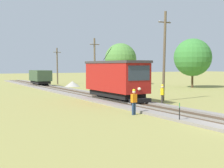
{
  "coord_description": "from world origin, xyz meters",
  "views": [
    {
      "loc": [
        -14.53,
        -12.07,
        3.37
      ],
      "look_at": [
        -0.53,
        13.68,
        1.69
      ],
      "focal_mm": 51.19,
      "sensor_mm": 36.0,
      "label": 1
    }
  ],
  "objects": [
    {
      "name": "utility_pole_near_tram",
      "position": [
        4.33,
        12.23,
        4.34
      ],
      "size": [
        1.4,
        0.49,
        8.49
      ],
      "color": "brown",
      "rests_on": "ground"
    },
    {
      "name": "track_worker",
      "position": [
        -2.83,
        6.32,
        0.98
      ],
      "size": [
        0.4,
        0.28,
        1.78
      ],
      "rotation": [
        0.0,
        0.0,
        -1.46
      ],
      "color": "navy",
      "rests_on": "ground"
    },
    {
      "name": "utility_pole_mid",
      "position": [
        4.33,
        27.62,
        3.67
      ],
      "size": [
        1.4,
        0.39,
        7.14
      ],
      "color": "brown",
      "rests_on": "ground"
    },
    {
      "name": "gravel_pile",
      "position": [
        4.4,
        36.16,
        0.44
      ],
      "size": [
        2.51,
        2.51,
        0.88
      ],
      "primitive_type": "cone",
      "color": "#9E998E",
      "rests_on": "ground"
    },
    {
      "name": "trackside_signal_marker",
      "position": [
        -2.05,
        2.51,
        0.67
      ],
      "size": [
        0.21,
        0.21,
        1.18
      ],
      "color": "black",
      "rests_on": "ground"
    },
    {
      "name": "second_worker",
      "position": [
        2.34,
        9.9,
        0.98
      ],
      "size": [
        0.45,
        0.42,
        1.78
      ],
      "rotation": [
        0.0,
        0.0,
        2.23
      ],
      "color": "#38332D",
      "rests_on": "ground"
    },
    {
      "name": "tree_left_far",
      "position": [
        19.64,
        24.98,
        4.64
      ],
      "size": [
        5.75,
        5.75,
        7.52
      ],
      "color": "#4C3823",
      "rests_on": "ground"
    },
    {
      "name": "tree_left_near",
      "position": [
        13.89,
        37.03,
        4.56
      ],
      "size": [
        5.59,
        5.59,
        7.36
      ],
      "color": "#4C3823",
      "rests_on": "ground"
    },
    {
      "name": "utility_pole_far",
      "position": [
        4.33,
        43.4,
        3.39
      ],
      "size": [
        1.4,
        0.48,
        6.6
      ],
      "color": "brown",
      "rests_on": "ground"
    },
    {
      "name": "freight_car",
      "position": [
        0.0,
        39.18,
        1.56
      ],
      "size": [
        2.4,
        5.2,
        2.31
      ],
      "color": "#384C33",
      "rests_on": "rail_right"
    },
    {
      "name": "red_tram",
      "position": [
        0.0,
        13.98,
        2.19
      ],
      "size": [
        2.6,
        8.54,
        4.79
      ],
      "color": "maroon",
      "rests_on": "rail_right"
    }
  ]
}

